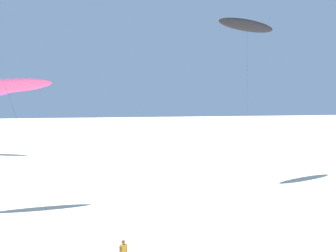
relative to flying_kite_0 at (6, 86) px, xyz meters
The scene contains 2 objects.
flying_kite_0 is the anchor object (origin of this frame).
flying_kite_4 26.48m from the flying_kite_0, 18.73° to the left, with size 8.16×7.21×17.75m.
Camera 1 is at (-0.03, -0.24, 9.24)m, focal length 41.42 mm.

